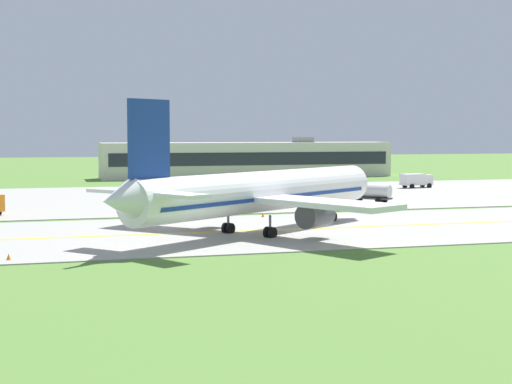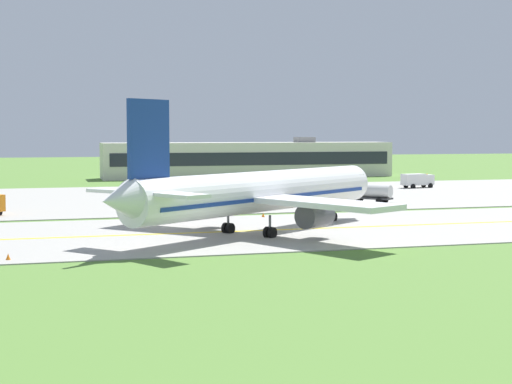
% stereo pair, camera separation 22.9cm
% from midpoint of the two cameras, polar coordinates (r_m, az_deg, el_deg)
% --- Properties ---
extents(ground_plane, '(500.00, 500.00, 0.00)m').
position_cam_midpoint_polar(ground_plane, '(78.19, 2.08, -2.88)').
color(ground_plane, '#517A33').
extents(taxiway_strip, '(240.00, 28.00, 0.10)m').
position_cam_midpoint_polar(taxiway_strip, '(78.18, 2.08, -2.85)').
color(taxiway_strip, '#9E9B93').
rests_on(taxiway_strip, ground).
extents(apron_pad, '(140.00, 52.00, 0.10)m').
position_cam_midpoint_polar(apron_pad, '(121.05, 0.51, -0.26)').
color(apron_pad, '#9E9B93').
rests_on(apron_pad, ground).
extents(taxiway_centreline, '(220.00, 0.60, 0.01)m').
position_cam_midpoint_polar(taxiway_centreline, '(78.17, 2.08, -2.81)').
color(taxiway_centreline, yellow).
rests_on(taxiway_centreline, taxiway_strip).
extents(airplane_lead, '(34.16, 28.87, 12.70)m').
position_cam_midpoint_polar(airplane_lead, '(74.69, 0.09, -0.04)').
color(airplane_lead, white).
rests_on(airplane_lead, ground).
extents(service_truck_baggage, '(6.25, 3.07, 2.60)m').
position_cam_midpoint_polar(service_truck_baggage, '(140.64, 11.79, 0.90)').
color(service_truck_baggage, silver).
rests_on(service_truck_baggage, ground).
extents(service_truck_catering, '(4.57, 6.67, 2.59)m').
position_cam_midpoint_polar(service_truck_catering, '(117.76, 4.48, 0.14)').
color(service_truck_catering, silver).
rests_on(service_truck_catering, ground).
extents(service_truck_pushback, '(5.49, 5.87, 2.65)m').
position_cam_midpoint_polar(service_truck_pushback, '(109.77, 8.43, -0.02)').
color(service_truck_pushback, silver).
rests_on(service_truck_pushback, ground).
extents(terminal_building, '(65.36, 10.05, 9.01)m').
position_cam_midpoint_polar(terminal_building, '(171.97, -0.62, 2.42)').
color(terminal_building, beige).
rests_on(terminal_building, ground).
extents(traffic_cone_near_edge, '(0.44, 0.44, 0.60)m').
position_cam_midpoint_polar(traffic_cone_near_edge, '(62.64, -18.03, -4.65)').
color(traffic_cone_near_edge, orange).
rests_on(traffic_cone_near_edge, ground).
extents(traffic_cone_mid_edge, '(0.44, 0.44, 0.60)m').
position_cam_midpoint_polar(traffic_cone_mid_edge, '(89.77, 0.44, -1.74)').
color(traffic_cone_mid_edge, orange).
rests_on(traffic_cone_mid_edge, ground).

